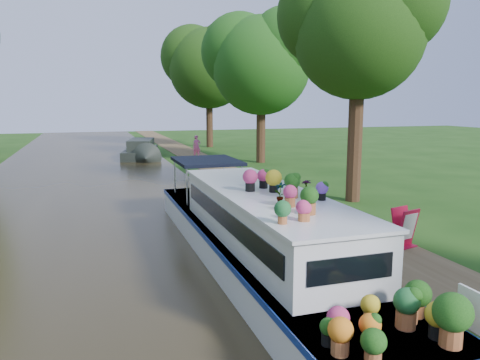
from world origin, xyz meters
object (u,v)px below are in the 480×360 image
object	(u,v)px
plant_boat	(265,238)
pedestrian_pink	(197,147)
sandwich_board	(405,229)
second_boat	(141,150)

from	to	relation	value
plant_boat	pedestrian_pink	world-z (taller)	plant_boat
sandwich_board	pedestrian_pink	distance (m)	21.01
second_boat	plant_boat	bearing A→B (deg)	-76.52
plant_boat	pedestrian_pink	xyz separation A→B (m)	(3.42, 21.77, -0.06)
second_boat	sandwich_board	world-z (taller)	second_boat
pedestrian_pink	sandwich_board	bearing A→B (deg)	-90.86
second_boat	pedestrian_pink	size ratio (longest dim) A/B	4.51
sandwich_board	pedestrian_pink	world-z (taller)	pedestrian_pink
second_boat	sandwich_board	bearing A→B (deg)	-65.84
sandwich_board	pedestrian_pink	xyz separation A→B (m)	(-0.78, 20.99, 0.30)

